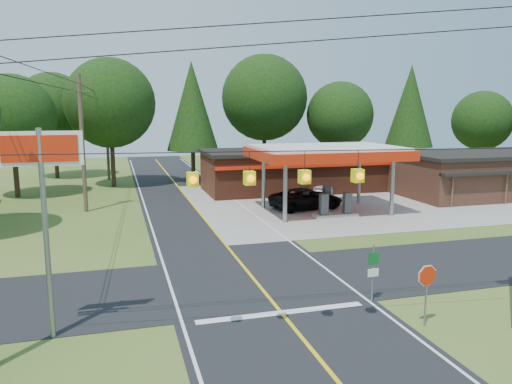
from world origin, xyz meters
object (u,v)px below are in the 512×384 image
object	(u,v)px
gas_canopy	(326,154)
suv_car	(306,199)
big_stop_sign	(42,184)
sedan_car	(320,184)
octagonal_stop_sign	(427,281)

from	to	relation	value
gas_canopy	suv_car	size ratio (longest dim) A/B	1.88
big_stop_sign	sedan_car	bearing A→B (deg)	50.66
suv_car	big_stop_sign	distance (m)	24.48
gas_canopy	big_stop_sign	size ratio (longest dim) A/B	1.52
gas_canopy	octagonal_stop_sign	world-z (taller)	gas_canopy
sedan_car	big_stop_sign	world-z (taller)	big_stop_sign
suv_car	octagonal_stop_sign	bearing A→B (deg)	160.77
suv_car	sedan_car	distance (m)	7.58
suv_car	sedan_car	world-z (taller)	suv_car
suv_car	octagonal_stop_sign	xyz separation A→B (m)	(-3.60, -20.51, 0.88)
gas_canopy	sedan_car	bearing A→B (deg)	69.44
sedan_car	octagonal_stop_sign	distance (m)	28.05
gas_canopy	sedan_car	size ratio (longest dim) A/B	2.37
sedan_car	octagonal_stop_sign	world-z (taller)	octagonal_stop_sign
suv_car	octagonal_stop_sign	distance (m)	20.85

